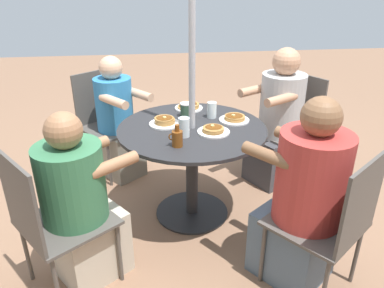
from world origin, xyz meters
name	(u,v)px	position (x,y,z in m)	size (l,w,h in m)	color
ground_plane	(192,212)	(0.00, 0.00, 0.00)	(12.00, 12.00, 0.00)	#8C664C
patio_table	(192,148)	(0.00, 0.00, 0.56)	(1.05, 1.05, 0.72)	#28282B
umbrella_pole	(192,70)	(0.00, 0.00, 1.13)	(0.04, 0.04, 2.25)	#ADADB2
patio_chair_north	(292,121)	(-0.95, -0.53, 0.51)	(0.62, 0.62, 0.91)	#514C47
diner_north	(278,124)	(-0.79, -0.44, 0.53)	(0.59, 0.54, 1.17)	#3D3D42
patio_chair_east	(105,117)	(0.69, -0.84, 0.51)	(0.65, 0.65, 0.91)	#514C47
diner_east	(118,123)	(0.57, -0.70, 0.50)	(0.54, 0.56, 1.08)	gray
patio_chair_south	(49,217)	(0.86, 0.66, 0.51)	(0.64, 0.64, 0.91)	#514C47
diner_south	(80,208)	(0.71, 0.55, 0.48)	(0.59, 0.57, 1.08)	beige
patio_chair_west	(333,219)	(-0.66, 0.86, 0.51)	(0.64, 0.64, 0.91)	#514C47
diner_west	(303,204)	(-0.55, 0.71, 0.52)	(0.59, 0.62, 1.16)	slate
pancake_plate_a	(165,122)	(0.19, -0.08, 0.74)	(0.22, 0.22, 0.06)	white
pancake_plate_b	(213,130)	(-0.13, 0.11, 0.74)	(0.22, 0.22, 0.05)	white
pancake_plate_c	(234,119)	(-0.32, -0.09, 0.74)	(0.22, 0.22, 0.05)	white
pancake_plate_d	(189,106)	(-0.02, -0.38, 0.74)	(0.22, 0.22, 0.05)	white
syrup_bottle	(177,138)	(0.13, 0.29, 0.78)	(0.09, 0.07, 0.14)	brown
coffee_cup	(186,110)	(0.02, -0.22, 0.77)	(0.09, 0.09, 0.10)	#33513D
drinking_glass_a	(184,127)	(0.07, 0.14, 0.78)	(0.07, 0.07, 0.13)	silver
drinking_glass_b	(212,110)	(-0.17, -0.18, 0.78)	(0.07, 0.07, 0.12)	silver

